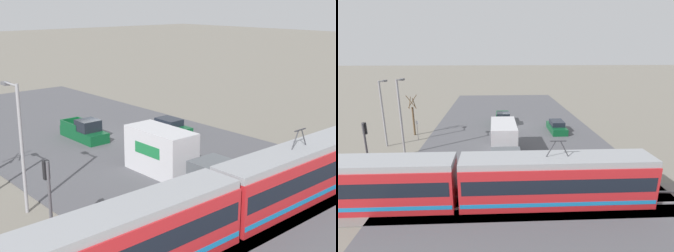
{
  "view_description": "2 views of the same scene",
  "coord_description": "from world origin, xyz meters",
  "views": [
    {
      "loc": [
        22.23,
        35.1,
        12.1
      ],
      "look_at": [
        0.98,
        10.83,
        3.48
      ],
      "focal_mm": 50.0,
      "sensor_mm": 36.0,
      "label": 1
    },
    {
      "loc": [
        2.49,
        36.05,
        10.34
      ],
      "look_at": [
        1.26,
        9.53,
        2.68
      ],
      "focal_mm": 28.0,
      "sensor_mm": 36.0,
      "label": 2
    }
  ],
  "objects": [
    {
      "name": "sedan_car_0",
      "position": [
        -5.71,
        3.33,
        0.67
      ],
      "size": [
        1.9,
        4.6,
        1.44
      ],
      "rotation": [
        0.0,
        0.0,
        3.14
      ],
      "color": "#0C4723",
      "rests_on": "ground"
    },
    {
      "name": "road_surface",
      "position": [
        0.0,
        0.0,
        0.04
      ],
      "size": [
        21.15,
        52.0,
        0.08
      ],
      "color": "#4C4C51",
      "rests_on": "ground"
    },
    {
      "name": "street_lamp_near_crossing",
      "position": [
        11.75,
        10.24,
        4.47
      ],
      "size": [
        0.36,
        1.95,
        7.71
      ],
      "color": "gray",
      "rests_on": "ground"
    },
    {
      "name": "light_rail_tram",
      "position": [
        5.02,
        19.89,
        1.73
      ],
      "size": [
        26.58,
        2.67,
        4.53
      ],
      "color": "#B21E23",
      "rests_on": "ground"
    },
    {
      "name": "ground_plane",
      "position": [
        0.0,
        0.0,
        0.0
      ],
      "size": [
        320.0,
        320.0,
        0.0
      ],
      "primitive_type": "plane",
      "color": "slate"
    },
    {
      "name": "traffic_light_pole",
      "position": [
        12.84,
        15.68,
        3.16
      ],
      "size": [
        0.28,
        0.47,
        4.85
      ],
      "color": "#47474C",
      "rests_on": "ground"
    },
    {
      "name": "rail_bed",
      "position": [
        0.0,
        19.89,
        0.05
      ],
      "size": [
        72.39,
        4.4,
        0.22
      ],
      "color": "slate",
      "rests_on": "ground"
    },
    {
      "name": "box_truck",
      "position": [
        1.57,
        11.98,
        1.58
      ],
      "size": [
        2.54,
        9.24,
        3.25
      ],
      "color": "#4C5156",
      "rests_on": "ground"
    },
    {
      "name": "pickup_truck",
      "position": [
        1.24,
        -0.26,
        0.8
      ],
      "size": [
        1.96,
        5.31,
        1.9
      ],
      "color": "#0C4723",
      "rests_on": "ground"
    }
  ]
}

